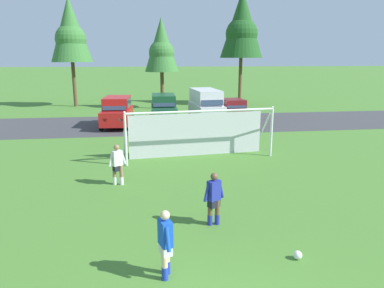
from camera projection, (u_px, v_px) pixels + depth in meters
ground_plane at (167, 148)px, 19.97m from camera, size 400.00×400.00×0.00m
parking_lot_strip at (160, 124)px, 27.25m from camera, size 52.00×8.40×0.01m
soccer_ball at (298, 255)px, 8.89m from camera, size 0.22×0.22×0.22m
soccer_goal at (198, 132)px, 17.96m from camera, size 7.57×2.65×2.57m
player_striker_near at (117, 165)px, 13.98m from camera, size 0.71×0.41×1.64m
player_midfield_center at (166, 244)px, 8.01m from camera, size 0.34×0.75×1.64m
player_defender_far at (214, 199)px, 10.57m from camera, size 0.71×0.40×1.64m
parked_car_slot_far_left at (117, 111)px, 26.02m from camera, size 2.37×4.72×2.16m
parked_car_slot_left at (164, 108)px, 27.77m from camera, size 2.22×4.64×2.16m
parked_car_slot_center_left at (206, 104)px, 28.12m from camera, size 2.44×4.92×2.52m
parked_car_slot_center at (233, 110)px, 28.52m from camera, size 2.22×4.30×1.72m
tree_left_edge at (70, 32)px, 35.46m from camera, size 4.08×4.08×10.87m
tree_mid_left at (161, 47)px, 34.12m from camera, size 3.27×3.27×8.71m
tree_center_back at (242, 26)px, 36.86m from camera, size 4.45×4.45×11.88m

